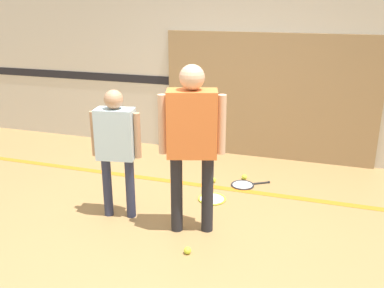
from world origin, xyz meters
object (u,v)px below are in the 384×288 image
object	(u,v)px
person_student_left	(116,141)
tennis_ball_stray_left	(213,180)
racket_spare_on_floor	(244,185)
tennis_ball_by_spare_racket	(244,177)
racket_second_spare	(212,198)
person_instructor	(192,132)
tennis_ball_near_instructor	(187,250)

from	to	relation	value
person_student_left	tennis_ball_stray_left	xyz separation A→B (m)	(0.70, 1.14, -0.80)
racket_spare_on_floor	tennis_ball_by_spare_racket	xyz separation A→B (m)	(-0.04, 0.19, 0.02)
racket_second_spare	tennis_ball_stray_left	size ratio (longest dim) A/B	8.01
person_student_left	racket_spare_on_floor	bearing A→B (deg)	37.02
person_instructor	person_student_left	world-z (taller)	person_instructor
tennis_ball_stray_left	racket_second_spare	bearing A→B (deg)	-76.60
racket_second_spare	tennis_ball_stray_left	bearing A→B (deg)	-12.05
person_student_left	tennis_ball_near_instructor	xyz separation A→B (m)	(0.91, -0.46, -0.80)
racket_spare_on_floor	racket_second_spare	size ratio (longest dim) A/B	0.96
person_student_left	racket_second_spare	world-z (taller)	person_student_left
racket_spare_on_floor	tennis_ball_by_spare_racket	size ratio (longest dim) A/B	7.69
tennis_ball_by_spare_racket	tennis_ball_stray_left	distance (m)	0.41
racket_second_spare	tennis_ball_near_instructor	size ratio (longest dim) A/B	8.01
person_student_left	tennis_ball_stray_left	size ratio (longest dim) A/B	20.40
person_student_left	person_instructor	bearing A→B (deg)	-13.10
racket_second_spare	racket_spare_on_floor	bearing A→B (deg)	-55.02
person_instructor	tennis_ball_by_spare_racket	distance (m)	1.72
person_student_left	racket_second_spare	xyz separation A→B (m)	(0.81, 0.68, -0.82)
person_student_left	tennis_ball_by_spare_racket	world-z (taller)	person_student_left
tennis_ball_stray_left	tennis_ball_by_spare_racket	bearing A→B (deg)	31.84
person_instructor	racket_second_spare	xyz separation A→B (m)	(0.00, 0.72, -1.00)
racket_second_spare	tennis_ball_by_spare_racket	xyz separation A→B (m)	(0.24, 0.68, 0.02)
person_student_left	racket_spare_on_floor	size ratio (longest dim) A/B	2.65
racket_spare_on_floor	racket_second_spare	distance (m)	0.56
tennis_ball_stray_left	person_instructor	bearing A→B (deg)	-84.74
racket_spare_on_floor	person_instructor	bearing A→B (deg)	-135.00
person_instructor	tennis_ball_stray_left	xyz separation A→B (m)	(-0.11, 1.18, -0.98)
person_instructor	person_student_left	size ratio (longest dim) A/B	1.21
racket_spare_on_floor	tennis_ball_stray_left	world-z (taller)	tennis_ball_stray_left
person_instructor	person_student_left	distance (m)	0.83
person_instructor	tennis_ball_near_instructor	bearing A→B (deg)	-94.25
racket_spare_on_floor	tennis_ball_stray_left	bearing A→B (deg)	151.88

